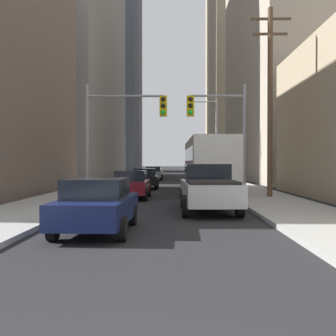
# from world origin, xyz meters

# --- Properties ---
(sidewalk_left) EXTENTS (3.48, 160.00, 0.15)m
(sidewalk_left) POSITION_xyz_m (-5.21, 50.00, 0.07)
(sidewalk_left) COLOR #9E9E99
(sidewalk_left) RESTS_ON ground
(sidewalk_right) EXTENTS (3.48, 160.00, 0.15)m
(sidewalk_right) POSITION_xyz_m (5.21, 50.00, 0.07)
(sidewalk_right) COLOR #9E9E99
(sidewalk_right) RESTS_ON ground
(city_bus) EXTENTS (2.67, 11.53, 3.40)m
(city_bus) POSITION_xyz_m (2.62, 24.02, 1.93)
(city_bus) COLOR silver
(city_bus) RESTS_ON ground
(pickup_truck_silver) EXTENTS (2.20, 5.46, 1.90)m
(pickup_truck_silver) POSITION_xyz_m (1.84, 13.99, 0.93)
(pickup_truck_silver) COLOR #B7BABF
(pickup_truck_silver) RESTS_ON ground
(sedan_navy) EXTENTS (1.95, 4.25, 1.52)m
(sedan_navy) POSITION_xyz_m (-1.70, 8.94, 0.77)
(sedan_navy) COLOR #141E4C
(sedan_navy) RESTS_ON ground
(sedan_maroon) EXTENTS (1.95, 4.20, 1.52)m
(sedan_maroon) POSITION_xyz_m (-1.87, 19.73, 0.77)
(sedan_maroon) COLOR maroon
(sedan_maroon) RESTS_ON ground
(sedan_black) EXTENTS (1.97, 4.27, 1.52)m
(sedan_black) POSITION_xyz_m (-1.71, 27.92, 0.77)
(sedan_black) COLOR black
(sedan_black) RESTS_ON ground
(sedan_grey) EXTENTS (1.95, 4.24, 1.52)m
(sedan_grey) POSITION_xyz_m (-1.81, 43.18, 0.77)
(sedan_grey) COLOR slate
(sedan_grey) RESTS_ON ground
(traffic_signal_near_left) EXTENTS (4.24, 0.44, 6.00)m
(traffic_signal_near_left) POSITION_xyz_m (-2.25, 18.78, 4.06)
(traffic_signal_near_left) COLOR gray
(traffic_signal_near_left) RESTS_ON ground
(traffic_signal_near_right) EXTENTS (3.06, 0.44, 6.00)m
(traffic_signal_near_right) POSITION_xyz_m (2.80, 18.78, 4.01)
(traffic_signal_near_right) COLOR gray
(traffic_signal_near_right) RESTS_ON ground
(utility_pole_right) EXTENTS (2.20, 0.28, 10.18)m
(utility_pole_right) POSITION_xyz_m (5.56, 19.51, 5.37)
(utility_pole_right) COLOR brown
(utility_pole_right) RESTS_ON ground
(street_lamp_right) EXTENTS (2.74, 0.32, 7.50)m
(street_lamp_right) POSITION_xyz_m (3.72, 33.90, 4.58)
(street_lamp_right) COLOR gray
(street_lamp_right) RESTS_ON ground
(building_left_mid_office) EXTENTS (16.85, 29.49, 35.82)m
(building_left_mid_office) POSITION_xyz_m (-16.07, 51.24, 17.91)
(building_left_mid_office) COLOR gray
(building_left_mid_office) RESTS_ON ground
(building_left_far_tower) EXTENTS (14.66, 20.59, 64.35)m
(building_left_far_tower) POSITION_xyz_m (-14.71, 88.26, 32.17)
(building_left_far_tower) COLOR #4C515B
(building_left_far_tower) RESTS_ON ground
(building_right_mid_block) EXTENTS (17.55, 28.24, 28.68)m
(building_right_mid_block) POSITION_xyz_m (16.77, 44.46, 14.34)
(building_right_mid_block) COLOR #B7A893
(building_right_mid_block) RESTS_ON ground
(building_right_far_highrise) EXTENTS (19.59, 27.18, 69.68)m
(building_right_far_highrise) POSITION_xyz_m (18.14, 88.64, 34.84)
(building_right_far_highrise) COLOR tan
(building_right_far_highrise) RESTS_ON ground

